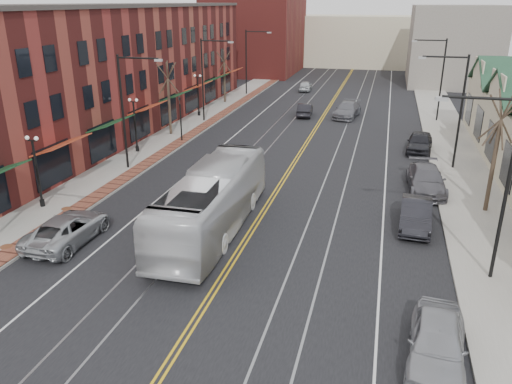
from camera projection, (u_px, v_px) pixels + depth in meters
The scene contains 31 objects.
ground at pixel (197, 318), 19.36m from camera, with size 160.00×160.00×0.00m, color black.
sidewalk_left at pixel (147, 153), 40.23m from camera, with size 4.00×120.00×0.15m, color gray.
sidewalk_right at pixel (463, 178), 34.56m from camera, with size 4.00×120.00×0.15m, color gray.
building_left at pixel (107, 70), 46.27m from camera, with size 10.00×50.00×11.00m, color maroon.
backdrop_left at pixel (256, 30), 83.86m from camera, with size 14.00×18.00×14.00m, color maroon.
backdrop_mid at pixel (357, 41), 94.52m from camera, with size 22.00×14.00×9.00m, color #C5B897.
backdrop_right at pixel (453, 45), 72.55m from camera, with size 12.00×16.00×11.00m, color slate.
streetlight_l_1 at pixel (128, 101), 34.62m from camera, with size 3.33×0.25×8.00m.
streetlight_l_2 at pixel (206, 72), 49.07m from camera, with size 3.33×0.25×8.00m.
streetlight_l_3 at pixel (250, 56), 63.53m from camera, with size 3.33×0.25×8.00m.
streetlight_r_0 at pixel (498, 171), 20.37m from camera, with size 3.33×0.25×8.00m.
streetlight_r_1 at pixel (456, 100), 34.82m from camera, with size 3.33×0.25×8.00m.
streetlight_r_2 at pixel (438, 71), 49.27m from camera, with size 3.33×0.25×8.00m.
lamppost_l_1 at pixel (37, 173), 28.82m from camera, with size 0.84×0.28×4.27m.
lamppost_l_2 at pixel (135, 126), 39.66m from camera, with size 0.84×0.28×4.27m.
lamppost_l_3 at pixel (198, 96), 52.31m from camera, with size 0.84×0.28×4.27m.
tree_left_near at pixel (169, 97), 44.54m from camera, with size 1.78×1.37×6.48m.
tree_left_far at pixel (224, 75), 59.08m from camera, with size 1.66×1.28×6.02m.
tree_right_mid at pixel (496, 150), 27.70m from camera, with size 1.90×1.46×6.93m.
manhole_mid at pixel (6, 247), 24.66m from camera, with size 0.60×0.60×0.02m, color #592D19.
manhole_far at pixel (67, 209), 29.18m from camera, with size 0.60×0.60×0.02m, color #592D19.
traffic_signal at pixel (181, 116), 42.70m from camera, with size 0.18×0.15×3.80m.
transit_bus at pixel (212, 201), 26.16m from camera, with size 2.87×12.28×3.42m, color silver.
parked_suv at pixel (68, 229), 25.22m from camera, with size 2.44×5.29×1.47m, color #A2A5A9.
parked_car_a at pixel (437, 342), 16.74m from camera, with size 1.87×4.65×1.59m, color #98999F.
parked_car_b at pixel (416, 214), 26.90m from camera, with size 1.59×4.57×1.51m, color black.
parked_car_c at pixel (426, 180), 31.99m from camera, with size 2.21×5.45×1.58m, color #5A585F.
parked_car_d at pixel (420, 142), 40.41m from camera, with size 1.91×4.74×1.61m, color black.
distant_car_left at pixel (305, 110), 53.12m from camera, with size 1.44×4.12×1.36m, color black.
distant_car_right at pixel (347, 110), 52.56m from camera, with size 2.21×5.45×1.58m, color slate.
distant_car_far at pixel (305, 86), 68.12m from camera, with size 1.62×4.02×1.37m, color #B4B8BC.
Camera 1 is at (6.36, -15.20, 11.51)m, focal length 35.00 mm.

